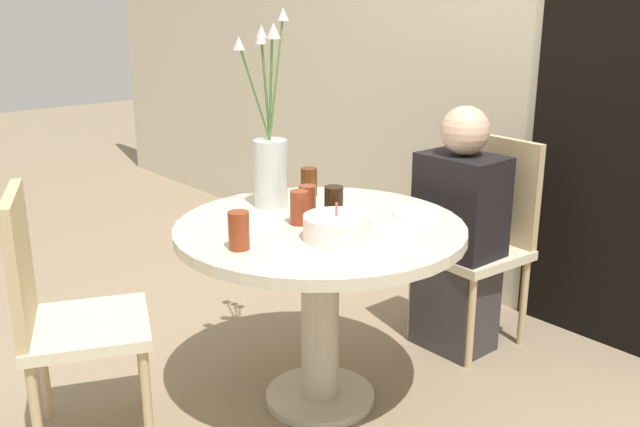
% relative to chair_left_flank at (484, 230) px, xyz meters
% --- Properties ---
extents(ground_plane, '(16.00, 16.00, 0.00)m').
position_rel_chair_left_flank_xyz_m(ground_plane, '(-0.05, -0.89, -0.50)').
color(ground_plane, '#89755B').
extents(wall_back, '(8.00, 0.05, 2.60)m').
position_rel_chair_left_flank_xyz_m(wall_back, '(-0.05, 0.40, 0.80)').
color(wall_back, beige).
rests_on(wall_back, ground_plane).
extents(doorway_panel, '(0.90, 0.01, 2.05)m').
position_rel_chair_left_flank_xyz_m(doorway_panel, '(0.42, 0.36, 0.52)').
color(doorway_panel, black).
rests_on(doorway_panel, ground_plane).
extents(dining_table, '(1.03, 1.03, 0.70)m').
position_rel_chair_left_flank_xyz_m(dining_table, '(-0.05, -0.89, 0.06)').
color(dining_table, beige).
rests_on(dining_table, ground_plane).
extents(chair_left_flank, '(0.42, 0.42, 0.90)m').
position_rel_chair_left_flank_xyz_m(chair_left_flank, '(0.00, 0.00, 0.00)').
color(chair_left_flank, beige).
rests_on(chair_left_flank, ground_plane).
extents(chair_near_front, '(0.53, 0.53, 0.90)m').
position_rel_chair_left_flank_xyz_m(chair_near_front, '(-0.41, -1.71, 0.00)').
color(chair_near_front, beige).
rests_on(chair_near_front, ground_plane).
extents(birthday_cake, '(0.22, 0.22, 0.12)m').
position_rel_chair_left_flank_xyz_m(birthday_cake, '(0.10, -0.95, 0.24)').
color(birthday_cake, white).
rests_on(birthday_cake, dining_table).
extents(flower_vase, '(0.23, 0.26, 0.73)m').
position_rel_chair_left_flank_xyz_m(flower_vase, '(-0.36, -0.88, 0.40)').
color(flower_vase, silver).
rests_on(flower_vase, dining_table).
extents(side_plate, '(0.19, 0.19, 0.01)m').
position_rel_chair_left_flank_xyz_m(side_plate, '(0.08, -0.54, 0.21)').
color(side_plate, white).
rests_on(side_plate, dining_table).
extents(drink_glass_0, '(0.06, 0.06, 0.12)m').
position_rel_chair_left_flank_xyz_m(drink_glass_0, '(-0.11, -0.94, 0.26)').
color(drink_glass_0, maroon).
rests_on(drink_glass_0, dining_table).
extents(drink_glass_1, '(0.07, 0.07, 0.12)m').
position_rel_chair_left_flank_xyz_m(drink_glass_1, '(-0.03, -1.25, 0.26)').
color(drink_glass_1, maroon).
rests_on(drink_glass_1, dining_table).
extents(drink_glass_2, '(0.07, 0.07, 0.12)m').
position_rel_chair_left_flank_xyz_m(drink_glass_2, '(-0.08, -0.81, 0.26)').
color(drink_glass_2, black).
rests_on(drink_glass_2, dining_table).
extents(drink_glass_3, '(0.07, 0.07, 0.11)m').
position_rel_chair_left_flank_xyz_m(drink_glass_3, '(-0.37, -0.68, 0.26)').
color(drink_glass_3, '#51280F').
rests_on(drink_glass_3, dining_table).
extents(drink_glass_4, '(0.06, 0.06, 0.11)m').
position_rel_chair_left_flank_xyz_m(drink_glass_4, '(-0.16, -0.86, 0.26)').
color(drink_glass_4, maroon).
rests_on(drink_glass_4, dining_table).
extents(person_woman, '(0.34, 0.24, 1.06)m').
position_rel_chair_left_flank_xyz_m(person_woman, '(-0.01, -0.16, -0.01)').
color(person_woman, '#383333').
rests_on(person_woman, ground_plane).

